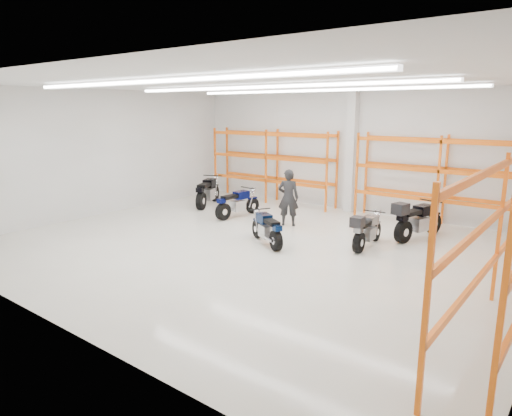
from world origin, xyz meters
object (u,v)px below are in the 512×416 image
Objects in this scene: structural_column at (351,152)px; motorcycle_back_a at (207,193)px; motorcycle_back_b at (236,204)px; motorcycle_back_d at (416,221)px; motorcycle_back_c at (366,231)px; motorcycle_main at (267,230)px; standing_man at (288,198)px.

motorcycle_back_a is at bearing -151.63° from structural_column.
motorcycle_back_a is 2.30m from motorcycle_back_b.
structural_column reaches higher than motorcycle_back_a.
structural_column reaches higher than motorcycle_back_d.
motorcycle_back_d reaches higher than motorcycle_back_b.
structural_column is (-2.52, 4.07, 1.76)m from motorcycle_back_c.
motorcycle_back_a is (-5.07, 2.85, 0.10)m from motorcycle_main.
motorcycle_back_c is 1.07× the size of standing_man.
structural_column is at bearing 121.75° from motorcycle_back_c.
motorcycle_back_b is at bearing -170.11° from motorcycle_back_d.
motorcycle_back_b is 0.46× the size of structural_column.
motorcycle_main is 5.81m from motorcycle_back_a.
motorcycle_back_a is 5.82m from structural_column.
motorcycle_back_b is 5.29m from motorcycle_back_c.
motorcycle_main is 0.92× the size of standing_man.
standing_man is (-0.78, 2.23, 0.50)m from motorcycle_main.
motorcycle_back_c is 5.10m from structural_column.
motorcycle_back_c is 0.87× the size of motorcycle_back_d.
motorcycle_main is at bearing 80.94° from standing_man.
structural_column is (2.73, 3.42, 1.77)m from motorcycle_back_b.
standing_man reaches higher than motorcycle_main.
motorcycle_back_d is (0.80, 1.70, 0.08)m from motorcycle_back_c.
motorcycle_main is at bearing -148.75° from motorcycle_back_c.
standing_man reaches higher than motorcycle_back_d.
motorcycle_back_a is 4.35m from standing_man.
structural_column is (0.61, 3.27, 1.31)m from standing_man.
motorcycle_back_d is 1.23× the size of standing_man.
standing_man is at bearing 165.66° from motorcycle_back_c.
motorcycle_main is at bearing -135.17° from motorcycle_back_d.
motorcycle_back_d reaches higher than motorcycle_back_c.
motorcycle_back_d is at bearing 1.93° from motorcycle_back_a.
motorcycle_back_d is 4.04m from standing_man.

